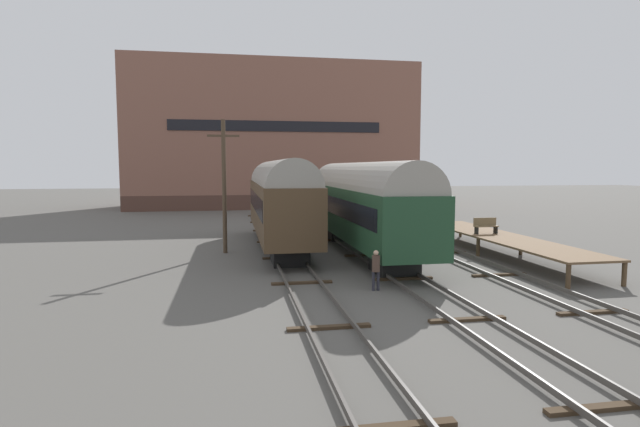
{
  "coord_description": "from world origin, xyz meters",
  "views": [
    {
      "loc": [
        -7.41,
        -23.59,
        4.93
      ],
      "look_at": [
        -2.27,
        5.4,
        2.2
      ],
      "focal_mm": 28.0,
      "sensor_mm": 36.0,
      "label": 1
    }
  ],
  "objects_px": {
    "bench": "(486,225)",
    "utility_pole": "(224,184)",
    "train_car_green": "(363,202)",
    "person_worker": "(376,266)",
    "train_car_brown": "(280,198)"
  },
  "relations": [
    {
      "from": "person_worker",
      "to": "train_car_brown",
      "type": "bearing_deg",
      "value": 103.64
    },
    {
      "from": "train_car_brown",
      "to": "utility_pole",
      "type": "xyz_separation_m",
      "value": [
        -3.29,
        -1.33,
        0.92
      ]
    },
    {
      "from": "person_worker",
      "to": "utility_pole",
      "type": "xyz_separation_m",
      "value": [
        -6.05,
        10.05,
        2.99
      ]
    },
    {
      "from": "person_worker",
      "to": "bench",
      "type": "bearing_deg",
      "value": 40.62
    },
    {
      "from": "bench",
      "to": "utility_pole",
      "type": "height_order",
      "value": "utility_pole"
    },
    {
      "from": "train_car_green",
      "to": "person_worker",
      "type": "bearing_deg",
      "value": -101.56
    },
    {
      "from": "train_car_green",
      "to": "bench",
      "type": "relative_size",
      "value": 12.45
    },
    {
      "from": "utility_pole",
      "to": "bench",
      "type": "bearing_deg",
      "value": -9.62
    },
    {
      "from": "train_car_green",
      "to": "utility_pole",
      "type": "bearing_deg",
      "value": 170.09
    },
    {
      "from": "bench",
      "to": "utility_pole",
      "type": "relative_size",
      "value": 0.18
    },
    {
      "from": "bench",
      "to": "utility_pole",
      "type": "distance_m",
      "value": 15.24
    },
    {
      "from": "train_car_green",
      "to": "utility_pole",
      "type": "xyz_separation_m",
      "value": [
        -7.83,
        1.37,
        1.02
      ]
    },
    {
      "from": "train_car_brown",
      "to": "bench",
      "type": "height_order",
      "value": "train_car_brown"
    },
    {
      "from": "bench",
      "to": "utility_pole",
      "type": "bearing_deg",
      "value": 170.38
    },
    {
      "from": "train_car_brown",
      "to": "utility_pole",
      "type": "height_order",
      "value": "utility_pole"
    }
  ]
}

